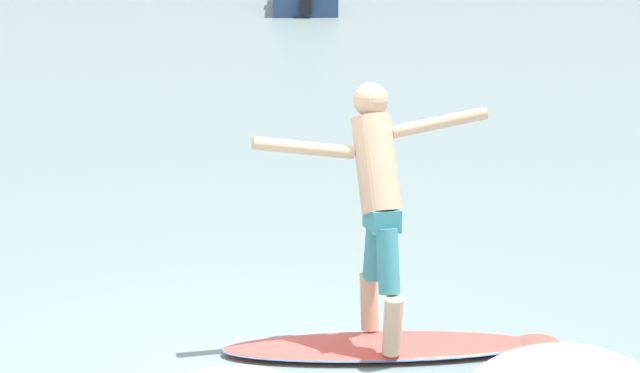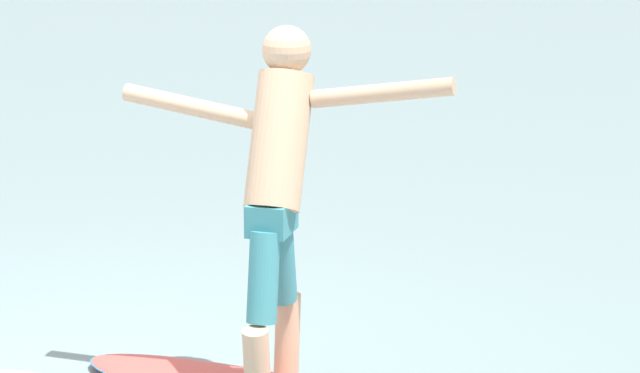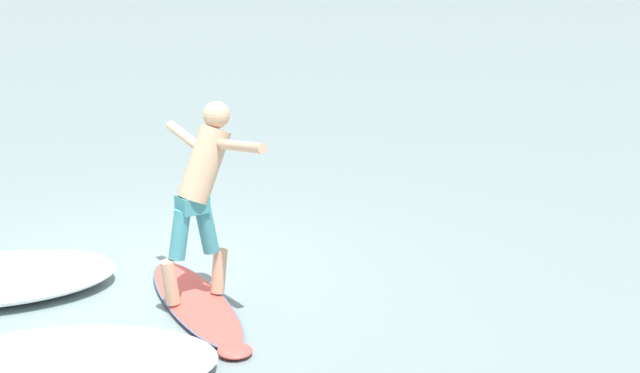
% 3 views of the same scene
% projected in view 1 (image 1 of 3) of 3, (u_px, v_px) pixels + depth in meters
% --- Properties ---
extents(ground_plane, '(200.00, 200.00, 0.00)m').
position_uv_depth(ground_plane, '(246.00, 372.00, 7.27)').
color(ground_plane, gray).
extents(surfboard, '(2.44, 0.63, 0.22)m').
position_uv_depth(surfboard, '(386.00, 346.00, 7.60)').
color(surfboard, '#DC4F46').
rests_on(surfboard, ground).
extents(surfer, '(1.70, 0.77, 1.82)m').
position_uv_depth(surfer, '(377.00, 190.00, 7.44)').
color(surfer, tan).
rests_on(surfer, surfboard).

